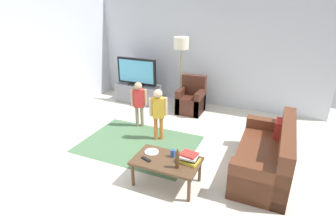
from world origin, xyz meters
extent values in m
plane|color=beige|center=(0.00, 0.00, 0.00)|extent=(7.80, 7.80, 0.00)
cube|color=silver|center=(0.00, 3.00, 1.35)|extent=(6.00, 0.12, 2.70)
cube|color=silver|center=(-3.00, 0.00, 1.35)|extent=(0.12, 6.00, 2.70)
cube|color=#4C724C|center=(-0.49, 0.30, 0.00)|extent=(2.20, 1.60, 0.01)
cube|color=slate|center=(-1.62, 2.30, 0.25)|extent=(1.20, 0.44, 0.50)
cube|color=black|center=(-1.62, 2.25, 0.10)|extent=(1.10, 0.32, 0.03)
cube|color=black|center=(-1.62, 2.28, 0.52)|extent=(0.44, 0.28, 0.03)
cube|color=black|center=(-1.62, 2.28, 0.87)|extent=(1.10, 0.07, 0.68)
cube|color=#59B2D8|center=(-1.62, 2.24, 0.87)|extent=(1.00, 0.01, 0.58)
cube|color=brown|center=(1.80, 0.32, 0.21)|extent=(0.80, 1.80, 0.42)
cube|color=brown|center=(2.10, 0.32, 0.43)|extent=(0.20, 1.80, 0.86)
cube|color=brown|center=(1.80, -0.48, 0.30)|extent=(0.80, 0.20, 0.60)
cube|color=brown|center=(1.80, 1.12, 0.30)|extent=(0.80, 0.20, 0.60)
cube|color=#B22823|center=(1.95, 0.87, 0.56)|extent=(0.10, 0.32, 0.32)
cube|color=#472319|center=(-0.09, 2.20, 0.21)|extent=(0.60, 0.60, 0.42)
cube|color=#472319|center=(-0.09, 2.42, 0.45)|extent=(0.60, 0.16, 0.90)
cube|color=#472319|center=(-0.33, 2.20, 0.30)|extent=(0.12, 0.60, 0.60)
cube|color=#472319|center=(0.15, 2.20, 0.30)|extent=(0.12, 0.60, 0.60)
cylinder|color=#262626|center=(-0.46, 2.45, 0.01)|extent=(0.28, 0.28, 0.02)
cylinder|color=#99844C|center=(-0.46, 2.45, 0.76)|extent=(0.03, 0.03, 1.50)
cylinder|color=silver|center=(-0.46, 2.45, 1.64)|extent=(0.36, 0.36, 0.28)
cylinder|color=gray|center=(-0.91, 0.99, 0.23)|extent=(0.08, 0.08, 0.46)
cylinder|color=gray|center=(-0.81, 1.04, 0.23)|extent=(0.08, 0.08, 0.46)
cube|color=red|center=(-0.86, 1.01, 0.66)|extent=(0.25, 0.21, 0.39)
sphere|color=tan|center=(-0.86, 1.01, 0.93)|extent=(0.16, 0.16, 0.16)
cylinder|color=tan|center=(-0.99, 0.95, 0.68)|extent=(0.06, 0.06, 0.35)
cylinder|color=tan|center=(-0.74, 1.08, 0.68)|extent=(0.06, 0.06, 0.35)
cylinder|color=orange|center=(-0.27, 0.61, 0.24)|extent=(0.08, 0.08, 0.48)
cylinder|color=orange|center=(-0.17, 0.67, 0.24)|extent=(0.08, 0.08, 0.48)
cube|color=gold|center=(-0.22, 0.64, 0.68)|extent=(0.26, 0.22, 0.41)
sphere|color=beige|center=(-0.22, 0.64, 0.97)|extent=(0.17, 0.17, 0.17)
cylinder|color=beige|center=(-0.35, 0.57, 0.70)|extent=(0.06, 0.06, 0.37)
cylinder|color=beige|center=(-0.09, 0.71, 0.70)|extent=(0.06, 0.06, 0.37)
cube|color=#513823|center=(0.49, -0.58, 0.40)|extent=(1.00, 0.60, 0.04)
cylinder|color=#513823|center=(0.04, -0.83, 0.19)|extent=(0.05, 0.05, 0.38)
cylinder|color=#513823|center=(0.94, -0.83, 0.19)|extent=(0.05, 0.05, 0.38)
cylinder|color=#513823|center=(0.04, -0.33, 0.19)|extent=(0.05, 0.05, 0.38)
cylinder|color=#513823|center=(0.94, -0.33, 0.19)|extent=(0.05, 0.05, 0.38)
cube|color=yellow|center=(0.82, -0.50, 0.44)|extent=(0.29, 0.25, 0.04)
cube|color=black|center=(0.82, -0.49, 0.48)|extent=(0.26, 0.19, 0.03)
cube|color=white|center=(0.81, -0.49, 0.51)|extent=(0.26, 0.22, 0.03)
cube|color=red|center=(0.80, -0.48, 0.54)|extent=(0.26, 0.22, 0.03)
cylinder|color=#4C3319|center=(0.71, -0.70, 0.54)|extent=(0.06, 0.06, 0.24)
cylinder|color=#4C3319|center=(0.71, -0.70, 0.69)|extent=(0.02, 0.02, 0.06)
cube|color=black|center=(0.21, -0.70, 0.43)|extent=(0.18, 0.10, 0.02)
cylinder|color=#2659B2|center=(0.54, -0.46, 0.48)|extent=(0.07, 0.07, 0.12)
cylinder|color=white|center=(0.19, -0.48, 0.43)|extent=(0.22, 0.22, 0.02)
cube|color=silver|center=(0.21, -0.48, 0.44)|extent=(0.13, 0.09, 0.01)
camera|label=1|loc=(1.88, -3.73, 2.68)|focal=28.98mm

